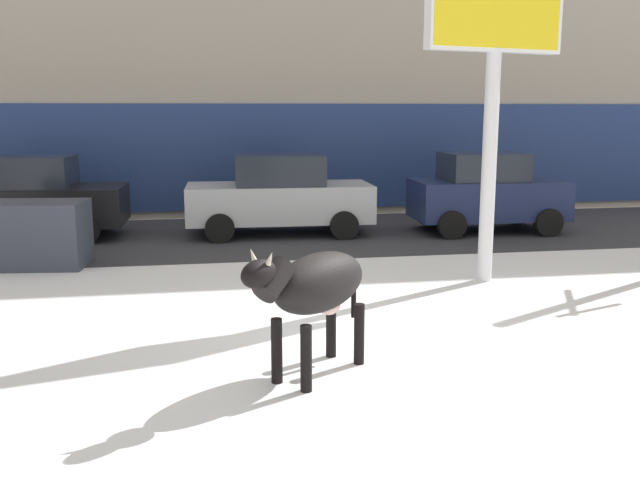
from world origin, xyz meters
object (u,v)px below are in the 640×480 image
billboard (496,15)px  pedestrian_near_billboard (469,179)px  dumpster (38,234)px  car_silver_sedan (279,195)px  car_black_sedan (27,198)px  cow_black (315,286)px  pedestrian_by_cars (133,185)px  car_navy_hatchback (486,193)px

billboard → pedestrian_near_billboard: bearing=70.1°
billboard → dumpster: bearing=162.5°
billboard → dumpster: size_ratio=3.27×
car_silver_sedan → dumpster: size_ratio=2.50×
car_black_sedan → car_silver_sedan: size_ratio=1.00×
cow_black → pedestrian_by_cars: pedestrian_by_cars is taller
cow_black → car_silver_sedan: 8.75m
pedestrian_by_cars → car_black_sedan: bearing=-125.1°
car_navy_hatchback → pedestrian_by_cars: car_navy_hatchback is taller
pedestrian_near_billboard → cow_black: bearing=-118.5°
billboard → car_silver_sedan: 6.73m
cow_black → pedestrian_near_billboard: pedestrian_near_billboard is taller
billboard → car_navy_hatchback: bearing=67.0°
pedestrian_near_billboard → dumpster: 12.15m
cow_black → car_navy_hatchback: car_navy_hatchback is taller
car_navy_hatchback → car_black_sedan: bearing=175.5°
billboard → pedestrian_by_cars: billboard is taller
billboard → dumpster: (-7.64, 2.41, -3.71)m
cow_black → billboard: 6.08m
car_silver_sedan → dumpster: car_silver_sedan is taller
car_black_sedan → pedestrian_by_cars: size_ratio=2.46×
car_silver_sedan → pedestrian_by_cars: bearing=137.5°
billboard → dumpster: 8.83m
billboard → car_black_sedan: bearing=147.5°
car_navy_hatchback → dumpster: bearing=-167.3°
pedestrian_by_cars → cow_black: bearing=-76.1°
car_silver_sedan → pedestrian_by_cars: (-3.55, 3.25, -0.03)m
billboard → pedestrian_by_cars: (-6.46, 8.28, -3.43)m
car_silver_sedan → dumpster: (-4.73, -2.61, -0.31)m
car_black_sedan → pedestrian_near_billboard: size_ratio=2.46×
car_navy_hatchback → pedestrian_near_billboard: (1.06, 3.71, -0.05)m
billboard → pedestrian_near_billboard: (3.00, 8.28, -3.43)m
billboard → pedestrian_by_cars: size_ratio=3.21×
cow_black → pedestrian_by_cars: (-2.95, 11.98, -0.11)m
pedestrian_near_billboard → dumpster: bearing=-151.1°
car_black_sedan → pedestrian_by_cars: car_black_sedan is taller
billboard → pedestrian_by_cars: bearing=128.0°
pedestrian_by_cars → dumpster: pedestrian_by_cars is taller
pedestrian_by_cars → pedestrian_near_billboard: bearing=0.0°
car_silver_sedan → pedestrian_by_cars: car_silver_sedan is taller
billboard → car_black_sedan: size_ratio=1.31×
cow_black → car_black_sedan: 10.37m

